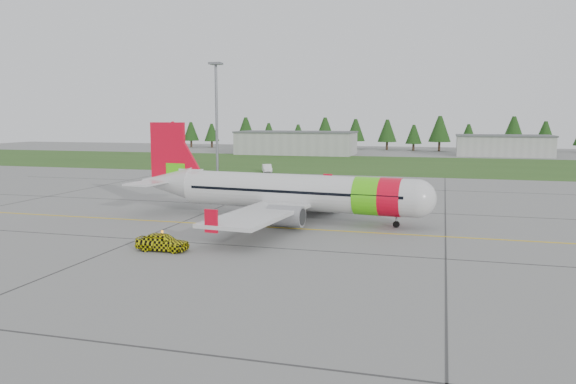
% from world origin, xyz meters
% --- Properties ---
extents(ground, '(320.00, 320.00, 0.00)m').
position_xyz_m(ground, '(0.00, 0.00, 0.00)').
color(ground, gray).
rests_on(ground, ground).
extents(aircraft, '(32.01, 29.68, 9.71)m').
position_xyz_m(aircraft, '(-5.24, 12.27, 2.80)').
color(aircraft, silver).
rests_on(aircraft, ground).
extents(follow_me_car, '(1.44, 1.69, 4.14)m').
position_xyz_m(follow_me_car, '(-11.11, -3.15, 2.07)').
color(follow_me_car, '#FCF70E').
rests_on(follow_me_car, ground).
extents(service_van, '(2.04, 1.99, 4.55)m').
position_xyz_m(service_van, '(-22.24, 58.59, 2.28)').
color(service_van, white).
rests_on(service_van, ground).
extents(grass_strip, '(320.00, 50.00, 0.03)m').
position_xyz_m(grass_strip, '(0.00, 82.00, 0.01)').
color(grass_strip, '#30561E').
rests_on(grass_strip, ground).
extents(taxi_guideline, '(120.00, 0.25, 0.02)m').
position_xyz_m(taxi_guideline, '(0.00, 8.00, 0.01)').
color(taxi_guideline, gold).
rests_on(taxi_guideline, ground).
extents(hangar_west, '(32.00, 14.00, 6.00)m').
position_xyz_m(hangar_west, '(-30.00, 110.00, 3.00)').
color(hangar_west, '#A8A8A3').
rests_on(hangar_west, ground).
extents(hangar_east, '(24.00, 12.00, 5.20)m').
position_xyz_m(hangar_east, '(25.00, 118.00, 2.60)').
color(hangar_east, '#A8A8A3').
rests_on(hangar_east, ground).
extents(floodlight_mast, '(0.50, 0.50, 20.00)m').
position_xyz_m(floodlight_mast, '(-32.00, 58.00, 10.00)').
color(floodlight_mast, slate).
rests_on(floodlight_mast, ground).
extents(treeline, '(160.00, 8.00, 10.00)m').
position_xyz_m(treeline, '(0.00, 138.00, 5.00)').
color(treeline, '#1C3F14').
rests_on(treeline, ground).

